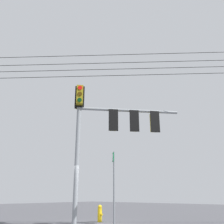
# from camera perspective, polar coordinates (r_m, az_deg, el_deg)

# --- Properties ---
(signal_mast_assembly) EXTENTS (4.06, 3.62, 6.22)m
(signal_mast_assembly) POSITION_cam_1_polar(r_m,az_deg,el_deg) (11.70, -1.65, -2.58)
(signal_mast_assembly) COLOR gray
(signal_mast_assembly) RESTS_ON ground
(route_sign_primary) EXTENTS (0.23, 0.25, 2.99)m
(route_sign_primary) POSITION_cam_1_polar(r_m,az_deg,el_deg) (10.34, 0.41, -15.70)
(route_sign_primary) COLOR slate
(route_sign_primary) RESTS_ON ground
(fire_hydrant) EXTENTS (0.22, 0.30, 0.81)m
(fire_hydrant) POSITION_cam_1_polar(r_m,az_deg,el_deg) (13.79, -2.78, -21.99)
(fire_hydrant) COLOR yellow
(fire_hydrant) RESTS_ON ground
(overhead_wire_span) EXTENTS (19.63, 23.49, 1.58)m
(overhead_wire_span) POSITION_cam_1_polar(r_m,az_deg,el_deg) (13.00, -13.22, 9.91)
(overhead_wire_span) COLOR black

